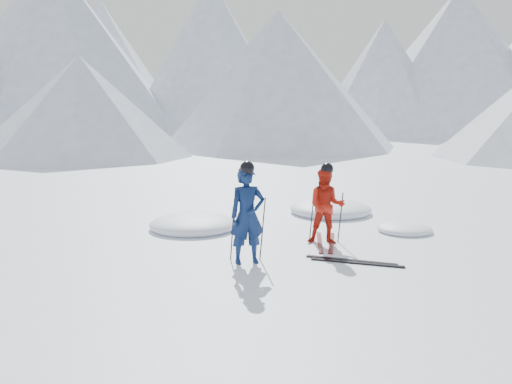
# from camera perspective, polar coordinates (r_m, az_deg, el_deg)

# --- Properties ---
(ground) EXTENTS (160.00, 160.00, 0.00)m
(ground) POSITION_cam_1_polar(r_m,az_deg,el_deg) (10.78, 10.82, -6.43)
(ground) COLOR white
(ground) RESTS_ON ground
(mountain_range) EXTENTS (106.15, 62.94, 15.53)m
(mountain_range) POSITION_cam_1_polar(r_m,az_deg,el_deg) (46.28, 15.80, 13.62)
(mountain_range) COLOR #B2BCD1
(mountain_range) RESTS_ON ground
(skier_blue) EXTENTS (0.76, 0.65, 1.77)m
(skier_blue) POSITION_cam_1_polar(r_m,az_deg,el_deg) (9.82, -0.92, -2.49)
(skier_blue) COLOR #0B1B44
(skier_blue) RESTS_ON ground
(skier_red) EXTENTS (0.78, 0.61, 1.59)m
(skier_red) POSITION_cam_1_polar(r_m,az_deg,el_deg) (11.31, 7.41, -1.48)
(skier_red) COLOR red
(skier_red) RESTS_ON ground
(pole_blue_left) EXTENTS (0.12, 0.08, 1.18)m
(pole_blue_left) POSITION_cam_1_polar(r_m,az_deg,el_deg) (10.07, -2.48, -3.92)
(pole_blue_left) COLOR black
(pole_blue_left) RESTS_ON ground
(pole_blue_right) EXTENTS (0.12, 0.07, 1.18)m
(pole_blue_right) POSITION_cam_1_polar(r_m,az_deg,el_deg) (10.09, 0.70, -3.89)
(pole_blue_right) COLOR black
(pole_blue_right) RESTS_ON ground
(pole_red_left) EXTENTS (0.11, 0.09, 1.06)m
(pole_red_left) POSITION_cam_1_polar(r_m,az_deg,el_deg) (11.61, 5.90, -2.51)
(pole_red_left) COLOR black
(pole_red_left) RESTS_ON ground
(pole_red_right) EXTENTS (0.11, 0.08, 1.06)m
(pole_red_right) POSITION_cam_1_polar(r_m,az_deg,el_deg) (11.52, 8.88, -2.67)
(pole_red_right) COLOR black
(pole_red_right) RESTS_ON ground
(ski_worn_left) EXTENTS (0.16, 1.70, 0.03)m
(ski_worn_left) POSITION_cam_1_polar(r_m,az_deg,el_deg) (11.48, 6.73, -5.29)
(ski_worn_left) COLOR black
(ski_worn_left) RESTS_ON ground
(ski_worn_right) EXTENTS (0.13, 1.70, 0.03)m
(ski_worn_right) POSITION_cam_1_polar(r_m,az_deg,el_deg) (11.48, 7.93, -5.32)
(ski_worn_right) COLOR black
(ski_worn_right) RESTS_ON ground
(ski_loose_a) EXTENTS (1.68, 0.47, 0.03)m
(ski_loose_a) POSITION_cam_1_polar(r_m,az_deg,el_deg) (10.28, 9.98, -7.10)
(ski_loose_a) COLOR black
(ski_loose_a) RESTS_ON ground
(ski_loose_b) EXTENTS (1.69, 0.41, 0.03)m
(ski_loose_b) POSITION_cam_1_polar(r_m,az_deg,el_deg) (10.14, 10.59, -7.34)
(ski_loose_b) COLOR black
(ski_loose_b) RESTS_ON ground
(snow_lumps) EXTENTS (6.53, 4.38, 0.48)m
(snow_lumps) POSITION_cam_1_polar(r_m,az_deg,el_deg) (13.59, 2.88, -3.03)
(snow_lumps) COLOR white
(snow_lumps) RESTS_ON ground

